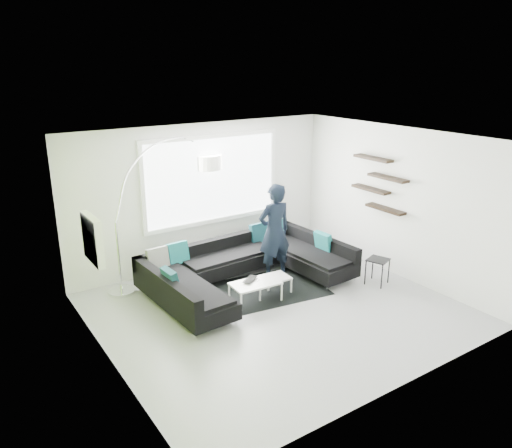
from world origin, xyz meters
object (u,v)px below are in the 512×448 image
(side_table, at_px, (377,271))
(person, at_px, (274,232))
(arc_lamp, at_px, (115,223))
(sectional_sofa, at_px, (249,269))
(coffee_table, at_px, (263,288))
(laptop, at_px, (253,280))

(side_table, relative_size, person, 0.27)
(arc_lamp, bearing_deg, person, -29.98)
(sectional_sofa, relative_size, person, 2.00)
(arc_lamp, bearing_deg, side_table, -39.26)
(coffee_table, xyz_separation_m, side_table, (2.04, -0.70, 0.07))
(side_table, bearing_deg, laptop, 162.08)
(arc_lamp, distance_m, laptop, 2.52)
(sectional_sofa, bearing_deg, arc_lamp, 149.88)
(arc_lamp, distance_m, side_table, 4.72)
(side_table, xyz_separation_m, person, (-1.39, 1.29, 0.67))
(laptop, bearing_deg, person, 0.99)
(coffee_table, relative_size, person, 0.59)
(sectional_sofa, bearing_deg, coffee_table, -97.84)
(side_table, relative_size, laptop, 1.15)
(sectional_sofa, xyz_separation_m, person, (0.61, 0.08, 0.57))
(person, height_order, laptop, person)
(sectional_sofa, bearing_deg, side_table, -34.14)
(person, relative_size, laptop, 4.31)
(person, bearing_deg, arc_lamp, -16.10)
(laptop, bearing_deg, side_table, -50.51)
(sectional_sofa, distance_m, coffee_table, 0.53)
(coffee_table, xyz_separation_m, person, (0.65, 0.59, 0.73))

